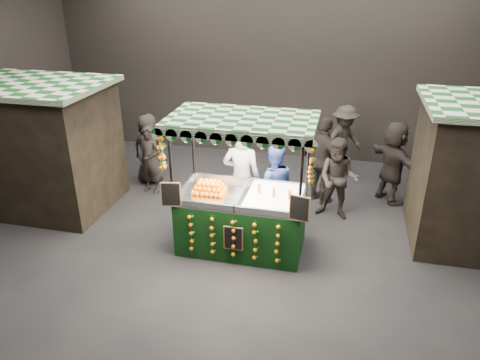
# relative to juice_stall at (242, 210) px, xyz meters

# --- Properties ---
(ground) EXTENTS (12.00, 12.00, 0.00)m
(ground) POSITION_rel_juice_stall_xyz_m (-0.04, -0.26, -0.75)
(ground) COLOR black
(ground) RESTS_ON ground
(market_hall) EXTENTS (12.10, 10.10, 5.05)m
(market_hall) POSITION_rel_juice_stall_xyz_m (-0.04, -0.26, 2.63)
(market_hall) COLOR black
(market_hall) RESTS_ON ground
(neighbour_stall_left) EXTENTS (3.00, 2.20, 2.60)m
(neighbour_stall_left) POSITION_rel_juice_stall_xyz_m (-4.44, 0.74, 0.56)
(neighbour_stall_left) COLOR black
(neighbour_stall_left) RESTS_ON ground
(juice_stall) EXTENTS (2.50, 1.47, 2.42)m
(juice_stall) POSITION_rel_juice_stall_xyz_m (0.00, 0.00, 0.00)
(juice_stall) COLOR black
(juice_stall) RESTS_ON ground
(vendor_grey) EXTENTS (0.73, 0.49, 1.98)m
(vendor_grey) POSITION_rel_juice_stall_xyz_m (-0.20, 0.83, 0.24)
(vendor_grey) COLOR gray
(vendor_grey) RESTS_ON ground
(vendor_blue) EXTENTS (0.91, 0.78, 1.65)m
(vendor_blue) POSITION_rel_juice_stall_xyz_m (0.39, 0.96, 0.07)
(vendor_blue) COLOR navy
(vendor_blue) RESTS_ON ground
(shopper_0) EXTENTS (0.63, 0.49, 1.53)m
(shopper_0) POSITION_rel_juice_stall_xyz_m (-2.50, 1.78, 0.01)
(shopper_0) COLOR black
(shopper_0) RESTS_ON ground
(shopper_1) EXTENTS (0.92, 0.78, 1.67)m
(shopper_1) POSITION_rel_juice_stall_xyz_m (1.58, 1.54, 0.08)
(shopper_1) COLOR black
(shopper_1) RESTS_ON ground
(shopper_2) EXTENTS (1.12, 1.10, 1.89)m
(shopper_2) POSITION_rel_juice_stall_xyz_m (1.23, 2.17, 0.19)
(shopper_2) COLOR black
(shopper_2) RESTS_ON ground
(shopper_3) EXTENTS (1.23, 1.26, 1.74)m
(shopper_3) POSITION_rel_juice_stall_xyz_m (1.61, 3.70, 0.12)
(shopper_3) COLOR #2B2723
(shopper_3) RESTS_ON ground
(shopper_4) EXTENTS (0.83, 0.57, 1.64)m
(shopper_4) POSITION_rel_juice_stall_xyz_m (-2.73, 2.29, 0.07)
(shopper_4) COLOR black
(shopper_4) RESTS_ON ground
(shopper_5) EXTENTS (1.40, 1.64, 1.78)m
(shopper_5) POSITION_rel_juice_stall_xyz_m (2.67, 2.55, 0.14)
(shopper_5) COLOR #2E2825
(shopper_5) RESTS_ON ground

